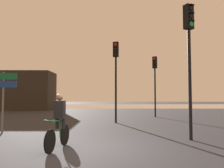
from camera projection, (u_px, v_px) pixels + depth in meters
ground_plane at (97, 150)px, 6.28m from camera, size 120.00×120.00×0.00m
water_strip at (107, 106)px, 36.01m from camera, size 80.00×16.00×0.01m
distant_building at (10, 91)px, 26.03m from camera, size 10.05×4.00×4.48m
traffic_light_center at (116, 67)px, 13.01m from camera, size 0.37×0.39×4.82m
traffic_light_near_right at (189, 46)px, 7.93m from camera, size 0.39×0.41×4.90m
traffic_light_far_right at (155, 75)px, 16.67m from camera, size 0.40×0.42×4.61m
direction_sign_post at (3, 91)px, 9.27m from camera, size 1.09×0.21×2.60m
cyclist at (59, 121)px, 6.49m from camera, size 0.50×1.69×1.62m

